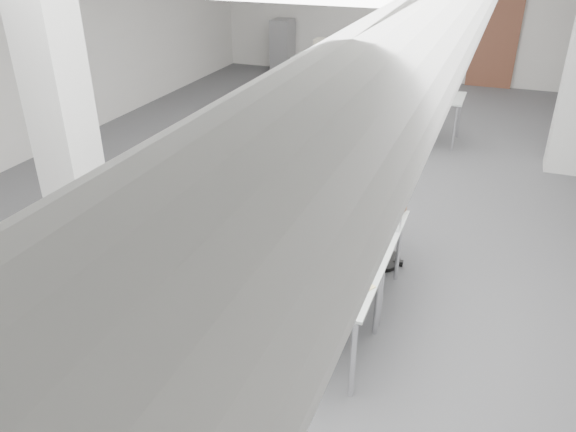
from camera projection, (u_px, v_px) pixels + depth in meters
name	position (u px, v px, depth m)	size (l,w,h in m)	color
room_shell	(361.00, 74.00, 6.23)	(10.04, 14.04, 3.24)	#4B4B4D
desk_main	(267.00, 265.00, 4.51)	(1.80, 0.90, 0.03)	silver
desk_second	(305.00, 217.00, 5.25)	(1.80, 0.90, 0.03)	silver
bg_desk_a	(413.00, 94.00, 8.99)	(1.60, 0.80, 0.03)	silver
bg_desk_b	(334.00, 57.00, 11.44)	(1.60, 0.80, 0.03)	silver
filing_cabinet	(283.00, 46.00, 13.25)	(0.45, 0.55, 1.20)	gray
office_chair	(381.00, 215.00, 5.69)	(0.55, 0.55, 1.11)	black
seated_person	(383.00, 186.00, 5.49)	(0.49, 0.61, 0.91)	black
monitor	(218.00, 214.00, 4.73)	(0.41, 0.04, 0.50)	#ABACB0
pennant	(244.00, 215.00, 4.60)	(0.49, 0.01, 0.20)	maroon
keyboard	(215.00, 271.00, 4.39)	(0.43, 0.14, 0.02)	black
laptop	(260.00, 284.00, 4.23)	(0.36, 0.23, 0.03)	#B0B0B5
mouse	(286.00, 292.00, 4.13)	(0.10, 0.06, 0.04)	#A6A6AB
bankers_lamp	(283.00, 225.00, 4.69)	(0.32, 0.13, 0.37)	#E4C947
desk_phone	(187.00, 243.00, 4.75)	(0.20, 0.18, 0.05)	black
picture_frame_left	(220.00, 224.00, 4.98)	(0.15, 0.01, 0.12)	#A06F45
picture_frame_right	(363.00, 251.00, 4.57)	(0.15, 0.01, 0.12)	#9E7A44
desk_clock	(323.00, 246.00, 4.65)	(0.10, 0.10, 0.03)	#A8A8AC
paper_stack_a	(324.00, 290.00, 4.18)	(0.20, 0.29, 0.01)	silver
paper_stack_b	(357.00, 288.00, 4.21)	(0.17, 0.23, 0.01)	#F5E092
paper_stack_c	(351.00, 277.00, 4.33)	(0.21, 0.15, 0.01)	white
beige_monitor	(290.00, 191.00, 5.32)	(0.37, 0.35, 0.35)	beige
architect_lamp	(395.00, 196.00, 4.60)	(0.23, 0.68, 0.88)	silver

